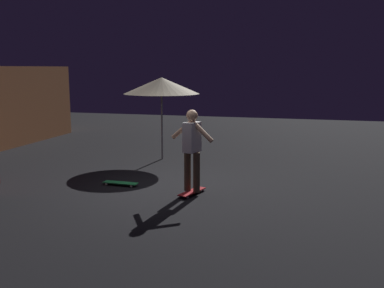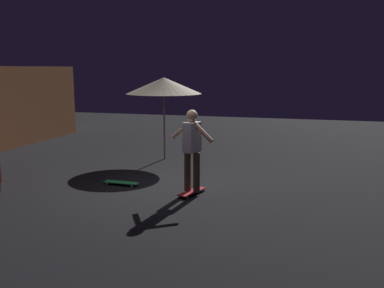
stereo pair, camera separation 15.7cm
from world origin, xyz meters
The scene contains 5 objects.
ground_plane centered at (0.00, 0.00, 0.00)m, with size 28.00×28.00×0.00m, color black.
patio_umbrella centered at (2.85, 1.05, 2.07)m, with size 2.10×2.10×2.30m.
skateboard_ridden centered at (-0.35, -0.69, 0.06)m, with size 0.80×0.43×0.07m.
skateboard_spare centered at (-0.09, 1.02, 0.06)m, with size 0.24×0.79×0.07m.
skater centered at (-0.35, -0.69, 1.04)m, with size 0.43×0.96×1.67m.
Camera 2 is at (-8.63, -3.08, 2.55)m, focal length 40.79 mm.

